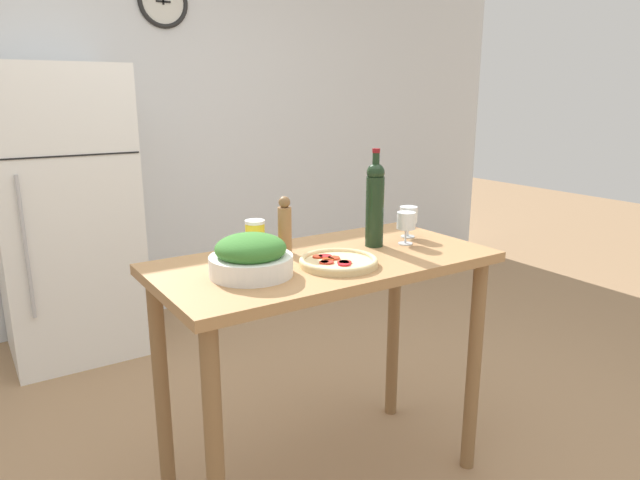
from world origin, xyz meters
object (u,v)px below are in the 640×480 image
(refrigerator, at_px, (65,215))
(wine_glass_near, at_px, (406,222))
(wine_bottle, at_px, (375,202))
(salt_canister, at_px, (255,238))
(pepper_mill, at_px, (285,226))
(wine_glass_far, at_px, (408,216))
(salad_bowl, at_px, (251,257))
(homemade_pizza, at_px, (338,262))

(refrigerator, relative_size, wine_glass_near, 13.04)
(wine_bottle, distance_m, salt_canister, 0.48)
(pepper_mill, relative_size, salt_canister, 1.62)
(wine_glass_far, bearing_deg, salad_bowl, -172.16)
(refrigerator, relative_size, homemade_pizza, 6.11)
(wine_bottle, bearing_deg, refrigerator, 114.54)
(wine_bottle, distance_m, wine_glass_far, 0.22)
(wine_glass_near, relative_size, homemade_pizza, 0.47)
(homemade_pizza, distance_m, salt_canister, 0.33)
(salad_bowl, height_order, salt_canister, salad_bowl)
(refrigerator, xyz_separation_m, wine_bottle, (0.82, -1.81, 0.27))
(pepper_mill, relative_size, homemade_pizza, 0.78)
(refrigerator, height_order, pepper_mill, refrigerator)
(wine_glass_near, xyz_separation_m, salad_bowl, (-0.69, -0.03, -0.02))
(refrigerator, height_order, wine_glass_near, refrigerator)
(wine_bottle, height_order, wine_glass_near, wine_bottle)
(wine_glass_near, relative_size, salad_bowl, 0.47)
(refrigerator, bearing_deg, salt_canister, -77.28)
(wine_glass_far, bearing_deg, salt_canister, 171.51)
(wine_bottle, height_order, homemade_pizza, wine_bottle)
(salad_bowl, bearing_deg, wine_glass_far, 7.84)
(wine_glass_near, bearing_deg, wine_glass_far, 43.91)
(wine_bottle, bearing_deg, salt_canister, 163.47)
(salad_bowl, distance_m, salt_canister, 0.24)
(wine_bottle, height_order, wine_glass_far, wine_bottle)
(wine_glass_near, height_order, pepper_mill, pepper_mill)
(wine_glass_far, height_order, salt_canister, salt_canister)
(refrigerator, bearing_deg, homemade_pizza, -73.98)
(wine_bottle, relative_size, homemade_pizza, 1.38)
(wine_glass_near, relative_size, salt_canister, 0.97)
(salad_bowl, height_order, homemade_pizza, salad_bowl)
(salad_bowl, bearing_deg, wine_glass_near, 2.13)
(homemade_pizza, xyz_separation_m, salt_canister, (-0.18, 0.27, 0.05))
(wine_bottle, xyz_separation_m, wine_glass_far, (0.21, 0.04, -0.08))
(pepper_mill, height_order, salad_bowl, pepper_mill)
(refrigerator, height_order, wine_glass_far, refrigerator)
(wine_glass_near, bearing_deg, pepper_mill, 162.43)
(salt_canister, bearing_deg, homemade_pizza, -56.33)
(refrigerator, distance_m, salad_bowl, 1.90)
(wine_glass_near, height_order, salt_canister, salt_canister)
(homemade_pizza, bearing_deg, wine_glass_far, 20.25)
(homemade_pizza, bearing_deg, salt_canister, 123.67)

